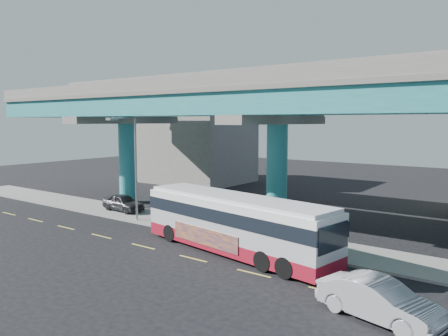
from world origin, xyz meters
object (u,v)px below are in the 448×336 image
Objects in this scene: sedan at (379,300)px; street_lamp at (130,153)px; transit_bus at (235,222)px; parked_car at (123,202)px; stop_sign at (285,220)px.

street_lamp reaches higher than sedan.
transit_bus reaches higher than parked_car.
transit_bus is 2.98m from stop_sign.
parked_car is (-14.01, 3.66, -0.99)m from transit_bus.
transit_bus reaches higher than sedan.
street_lamp is (3.50, -2.22, 4.42)m from parked_car.
sedan is at bearing -12.36° from transit_bus.
stop_sign is (2.03, 2.18, -0.03)m from transit_bus.
transit_bus is 5.74× the size of stop_sign.
street_lamp is at bearing 88.55° from sedan.
stop_sign is (12.54, 0.75, -3.46)m from street_lamp.
stop_sign is at bearing 3.40° from street_lamp.
street_lamp is 3.39× the size of stop_sign.
parked_car is 0.53× the size of street_lamp.
street_lamp reaches higher than transit_bus.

